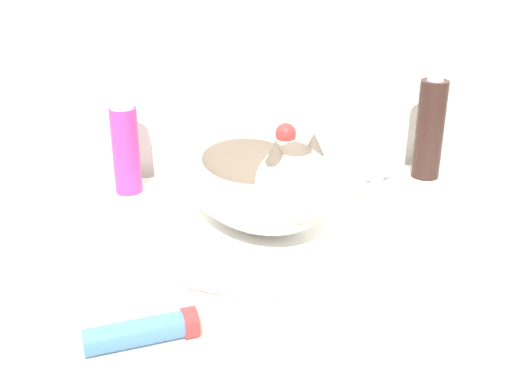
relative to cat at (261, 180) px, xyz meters
The scene contains 8 objects.
wall_back 0.42m from the cat, 94.59° to the left, with size 8.00×0.05×2.40m.
sink_basin 0.09m from the cat, 115.97° to the left, with size 0.39×0.39×0.05m.
cat is the anchor object (origin of this frame).
faucet 0.24m from the cat, 26.87° to the left, with size 0.13×0.08×0.13m.
deodorant_stick 0.28m from the cat, 72.34° to the left, with size 0.04×0.04×0.12m.
shampoo_bottle_tall 0.34m from the cat, 129.60° to the left, with size 0.05×0.05×0.18m.
hairspray_can_black 0.44m from the cat, 35.40° to the left, with size 0.05×0.05×0.21m.
cream_tube 0.29m from the cat, 128.87° to the right, with size 0.14×0.06×0.04m.
Camera 1 is at (-0.09, -0.59, 1.36)m, focal length 45.00 mm.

